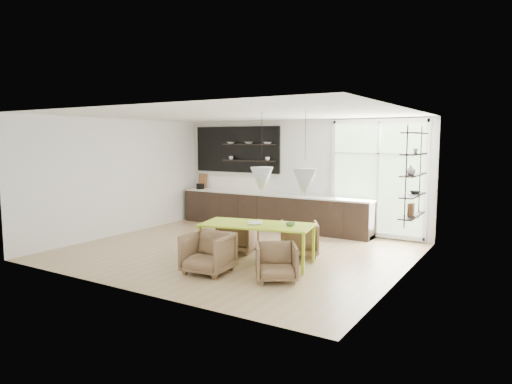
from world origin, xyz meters
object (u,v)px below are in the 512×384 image
at_px(armchair_back_left, 238,236).
at_px(wire_stool, 196,244).
at_px(armchair_front_left, 208,253).
at_px(armchair_front_right, 276,262).
at_px(armchair_back_right, 299,238).
at_px(dining_table, 257,227).

bearing_deg(armchair_back_left, wire_stool, 37.78).
relative_size(armchair_front_left, wire_stool, 2.11).
height_order(armchair_front_left, armchair_front_right, armchair_front_left).
bearing_deg(armchair_back_right, wire_stool, 2.41).
distance_m(armchair_back_left, armchair_front_right, 2.15).
xyz_separation_m(dining_table, armchair_front_left, (-0.41, -1.00, -0.36)).
height_order(armchair_back_right, wire_stool, armchair_back_right).
xyz_separation_m(armchair_back_right, wire_stool, (-1.82, -1.11, -0.11)).
bearing_deg(armchair_front_right, armchair_back_right, 70.10).
bearing_deg(armchair_front_right, dining_table, 104.78).
xyz_separation_m(armchair_back_left, armchair_front_left, (0.43, -1.60, 0.02)).
relative_size(armchair_back_left, armchair_back_right, 0.98).
height_order(dining_table, armchair_front_right, dining_table).
bearing_deg(armchair_front_left, armchair_back_left, 99.07).
height_order(dining_table, armchair_back_right, dining_table).
relative_size(dining_table, armchair_front_left, 2.85).
relative_size(dining_table, wire_stool, 5.99).
bearing_deg(armchair_front_right, armchair_front_left, 158.20).
height_order(armchair_front_right, wire_stool, armchair_front_right).
xyz_separation_m(dining_table, armchair_back_left, (-0.83, 0.60, -0.38)).
bearing_deg(wire_stool, armchair_front_right, -15.53).
height_order(armchair_front_left, wire_stool, armchair_front_left).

